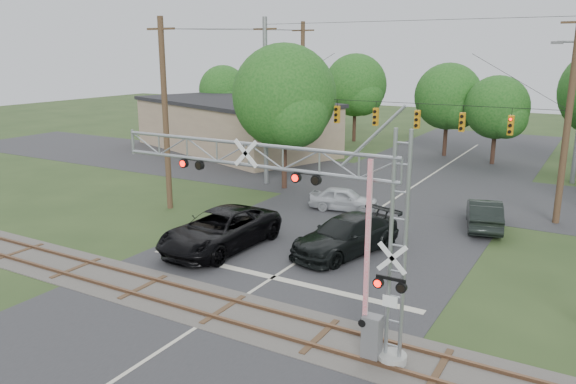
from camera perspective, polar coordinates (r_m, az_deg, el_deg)
The scene contains 13 objects.
ground at distance 19.89m, azimuth -10.12°, elevation -13.96°, with size 160.00×160.00×0.00m, color #283B1B.
road_main at distance 27.56m, azimuth 3.41°, elevation -5.54°, with size 14.00×90.00×0.02m, color #2C2D2F.
road_cross at distance 40.06m, azimuth 12.49°, elevation 0.45°, with size 90.00×12.00×0.02m, color #2C2D2F.
railroad_track at distance 21.25m, azimuth -6.59°, elevation -11.78°, with size 90.00×3.20×0.17m.
crossing_gantry at distance 17.61m, azimuth 1.33°, elevation -1.74°, with size 10.87×0.92×7.22m.
traffic_signal_span at distance 35.07m, azimuth 12.36°, elevation 7.92°, with size 19.34×0.36×11.50m.
pickup_black at distance 27.17m, azimuth -6.91°, elevation -3.83°, with size 3.13×6.79×1.89m, color black.
car_dark at distance 26.54m, azimuth 5.89°, elevation -4.41°, with size 2.44×6.01×1.74m, color black.
sedan_silver at distance 33.62m, azimuth 5.71°, elevation -0.71°, with size 1.65×4.10×1.40m, color #BABEC3.
suv_dark at distance 31.89m, azimuth 19.31°, elevation -2.10°, with size 1.68×4.82×1.59m, color black.
commercial_building at distance 54.13m, azimuth -5.58°, elevation 6.80°, with size 22.65×16.67×4.76m.
utility_poles at distance 37.26m, azimuth 16.66°, elevation 8.92°, with size 25.10×30.64×13.17m.
treeline at distance 48.17m, azimuth 16.92°, elevation 9.22°, with size 59.41×28.23×9.82m.
Camera 1 is at (11.59, -13.20, 9.32)m, focal length 35.00 mm.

